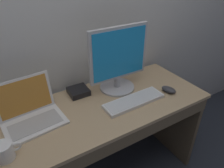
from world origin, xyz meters
name	(u,v)px	position (x,y,z in m)	size (l,w,h in m)	color
desk	(103,132)	(0.00, -0.02, 0.55)	(1.47, 0.60, 0.78)	tan
laptop_white	(31,113)	(-0.43, 0.08, 0.84)	(0.36, 0.29, 0.25)	white
external_monitor	(118,61)	(0.20, 0.12, 1.01)	(0.44, 0.26, 0.47)	#B7B7BC
wired_keyboard	(134,101)	(0.20, -0.09, 0.79)	(0.44, 0.14, 0.03)	white
computer_mouse	(169,90)	(0.49, -0.11, 0.80)	(0.06, 0.11, 0.04)	#38383D
external_drive_box	(78,91)	(-0.08, 0.21, 0.80)	(0.14, 0.14, 0.04)	black
coffee_mug	(4,152)	(-0.61, -0.14, 0.83)	(0.13, 0.09, 0.09)	white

